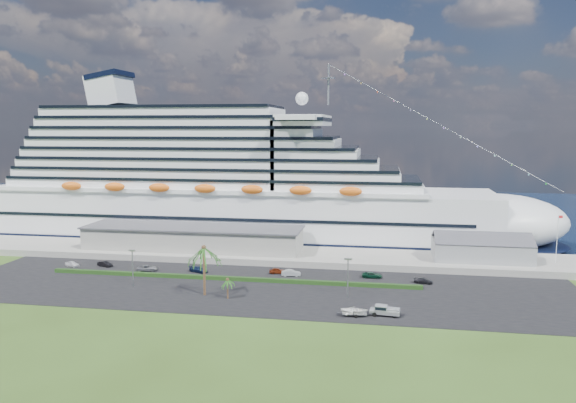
% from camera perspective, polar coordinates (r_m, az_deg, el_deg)
% --- Properties ---
extents(ground, '(420.00, 420.00, 0.00)m').
position_cam_1_polar(ground, '(115.70, -4.30, -10.34)').
color(ground, '#324B19').
rests_on(ground, ground).
extents(asphalt_lot, '(140.00, 38.00, 0.12)m').
position_cam_1_polar(asphalt_lot, '(125.90, -3.08, -8.80)').
color(asphalt_lot, black).
rests_on(asphalt_lot, ground).
extents(wharf, '(240.00, 20.00, 1.80)m').
position_cam_1_polar(wharf, '(153.17, -0.68, -5.47)').
color(wharf, gray).
rests_on(wharf, ground).
extents(water, '(420.00, 160.00, 0.02)m').
position_cam_1_polar(water, '(240.90, 3.18, -0.87)').
color(water, black).
rests_on(water, ground).
extents(cruise_ship, '(191.00, 38.00, 54.00)m').
position_cam_1_polar(cruise_ship, '(178.47, -6.11, 1.50)').
color(cruise_ship, silver).
rests_on(cruise_ship, ground).
extents(terminal_building, '(61.00, 15.00, 6.30)m').
position_cam_1_polar(terminal_building, '(158.62, -9.61, -3.60)').
color(terminal_building, gray).
rests_on(terminal_building, wharf).
extents(port_shed, '(24.00, 12.31, 7.37)m').
position_cam_1_polar(port_shed, '(152.12, 19.04, -4.64)').
color(port_shed, gray).
rests_on(port_shed, wharf).
extents(flagpole, '(1.08, 0.16, 12.00)m').
position_cam_1_polar(flagpole, '(155.39, 25.69, -3.27)').
color(flagpole, silver).
rests_on(flagpole, wharf).
extents(hedge, '(88.00, 1.10, 0.90)m').
position_cam_1_polar(hedge, '(132.33, -6.01, -7.78)').
color(hedge, black).
rests_on(hedge, asphalt_lot).
extents(lamp_post_left, '(1.60, 0.35, 8.27)m').
position_cam_1_polar(lamp_post_left, '(130.74, -15.52, -6.05)').
color(lamp_post_left, gray).
rests_on(lamp_post_left, asphalt_lot).
extents(lamp_post_right, '(1.60, 0.35, 8.27)m').
position_cam_1_polar(lamp_post_right, '(118.87, 6.10, -7.18)').
color(lamp_post_right, gray).
rests_on(lamp_post_right, asphalt_lot).
extents(palm_tall, '(8.82, 8.82, 11.13)m').
position_cam_1_polar(palm_tall, '(119.67, -8.55, -5.22)').
color(palm_tall, '#47301E').
rests_on(palm_tall, ground).
extents(palm_short, '(3.53, 3.53, 4.56)m').
position_cam_1_polar(palm_short, '(118.07, -6.16, -8.13)').
color(palm_short, '#47301E').
rests_on(palm_short, ground).
extents(parked_car_0, '(4.25, 2.75, 1.35)m').
position_cam_1_polar(parked_car_0, '(154.28, -21.06, -5.94)').
color(parked_car_0, white).
rests_on(parked_car_0, asphalt_lot).
extents(parked_car_1, '(4.42, 2.79, 1.37)m').
position_cam_1_polar(parked_car_1, '(151.53, -18.10, -6.04)').
color(parked_car_1, black).
rests_on(parked_car_1, asphalt_lot).
extents(parked_car_2, '(5.38, 3.35, 1.39)m').
position_cam_1_polar(parked_car_2, '(144.17, -14.10, -6.58)').
color(parked_car_2, gray).
rests_on(parked_car_2, asphalt_lot).
extents(parked_car_3, '(5.23, 3.47, 1.41)m').
position_cam_1_polar(parked_car_3, '(140.34, -9.08, -6.83)').
color(parked_car_3, '#121F40').
rests_on(parked_car_3, asphalt_lot).
extents(parked_car_4, '(4.27, 2.62, 1.36)m').
position_cam_1_polar(parked_car_4, '(137.49, -1.09, -7.05)').
color(parked_car_4, maroon).
rests_on(parked_car_4, asphalt_lot).
extents(parked_car_5, '(4.75, 2.21, 1.51)m').
position_cam_1_polar(parked_car_5, '(135.18, 0.31, -7.27)').
color(parked_car_5, silver).
rests_on(parked_car_5, asphalt_lot).
extents(parked_car_6, '(4.77, 2.24, 1.32)m').
position_cam_1_polar(parked_car_6, '(135.18, 8.53, -7.40)').
color(parked_car_6, '#0E3825').
rests_on(parked_car_6, asphalt_lot).
extents(parked_car_7, '(4.51, 2.47, 1.24)m').
position_cam_1_polar(parked_car_7, '(132.70, 13.58, -7.83)').
color(parked_car_7, black).
rests_on(parked_car_7, asphalt_lot).
extents(pickup_truck, '(5.84, 2.70, 1.99)m').
position_cam_1_polar(pickup_truck, '(109.46, 9.77, -10.82)').
color(pickup_truck, black).
rests_on(pickup_truck, asphalt_lot).
extents(boat_trailer, '(5.98, 4.20, 1.68)m').
position_cam_1_polar(boat_trailer, '(108.31, 6.76, -10.95)').
color(boat_trailer, gray).
rests_on(boat_trailer, asphalt_lot).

